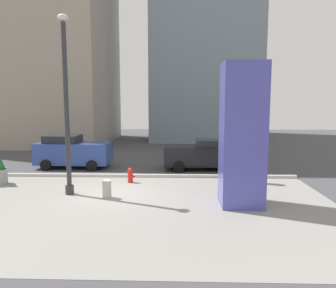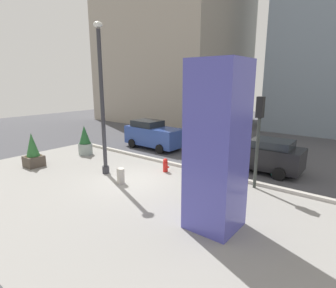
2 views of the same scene
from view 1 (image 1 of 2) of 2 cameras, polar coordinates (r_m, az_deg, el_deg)
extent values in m
plane|color=#47474C|center=(18.42, -7.01, -5.14)|extent=(60.00, 60.00, 0.00)
cube|color=gray|center=(12.73, -11.21, -10.92)|extent=(18.00, 10.00, 0.02)
cube|color=#B7B2A8|center=(17.56, -7.45, -5.50)|extent=(18.00, 0.24, 0.16)
cylinder|color=#2D2D33|center=(14.82, -16.82, -7.67)|extent=(0.36, 0.36, 0.40)
cylinder|color=#2D2D33|center=(14.34, -17.32, 5.53)|extent=(0.20, 0.20, 7.18)
ellipsoid|color=silver|center=(14.74, -17.91, 20.32)|extent=(0.44, 0.44, 0.28)
cube|color=#4C4CAD|center=(12.66, 12.84, 1.49)|extent=(1.58, 1.58, 5.42)
cylinder|color=red|center=(16.30, -6.61, -5.78)|extent=(0.26, 0.26, 0.55)
sphere|color=red|center=(16.22, -6.63, -4.56)|extent=(0.24, 0.24, 0.24)
cylinder|color=red|center=(16.27, -6.02, -5.70)|extent=(0.12, 0.10, 0.10)
cylinder|color=#B2ADA3|center=(13.85, -10.65, -7.79)|extent=(0.36, 0.36, 0.75)
cylinder|color=#333833|center=(16.80, 9.45, -0.78)|extent=(0.14, 0.14, 3.23)
cube|color=black|center=(16.64, 9.60, 6.27)|extent=(0.28, 0.32, 0.90)
sphere|color=green|center=(16.81, 9.54, 7.21)|extent=(0.18, 0.18, 0.18)
cube|color=black|center=(19.39, 5.95, -1.99)|extent=(4.50, 1.92, 1.12)
cube|color=#1E2328|center=(19.35, 7.96, 0.22)|extent=(2.04, 1.66, 0.38)
cylinder|color=black|center=(18.50, 1.88, -4.02)|extent=(0.64, 0.23, 0.64)
cylinder|color=black|center=(20.32, 1.80, -2.99)|extent=(0.64, 0.23, 0.64)
cylinder|color=black|center=(18.75, 10.41, -3.98)|extent=(0.64, 0.23, 0.64)
cylinder|color=black|center=(20.55, 9.57, -2.97)|extent=(0.64, 0.23, 0.64)
cube|color=#2D4793|center=(20.56, -16.13, -1.51)|extent=(4.42, 1.96, 1.26)
cube|color=#1E2328|center=(20.68, -17.93, 0.86)|extent=(2.01, 1.67, 0.44)
cylinder|color=black|center=(21.12, -11.76, -2.75)|extent=(0.65, 0.24, 0.64)
cylinder|color=black|center=(19.37, -13.18, -3.69)|extent=(0.65, 0.24, 0.64)
cylinder|color=black|center=(21.98, -18.62, -2.59)|extent=(0.65, 0.24, 0.64)
cylinder|color=black|center=(20.31, -20.55, -3.47)|extent=(0.65, 0.24, 0.64)
cube|color=#236656|center=(19.20, 9.09, -3.35)|extent=(0.33, 0.34, 0.86)
cylinder|color=#236656|center=(19.08, 9.13, -1.12)|extent=(0.51, 0.51, 0.65)
sphere|color=beige|center=(19.02, 9.16, 0.20)|extent=(0.23, 0.23, 0.23)
cube|color=gray|center=(38.84, 6.04, 20.41)|extent=(10.94, 13.56, 25.56)
camera|label=2|loc=(8.08, 54.85, 10.06)|focal=28.92mm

